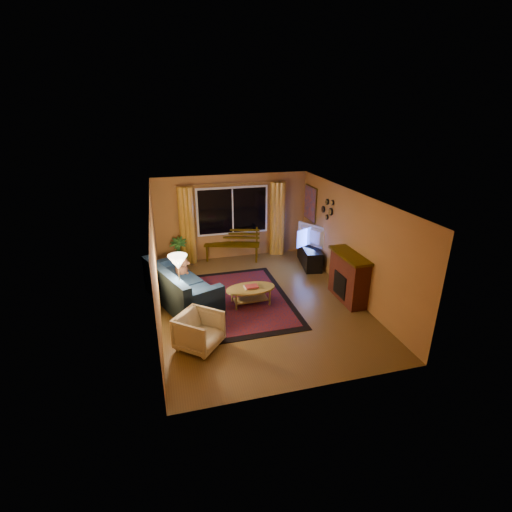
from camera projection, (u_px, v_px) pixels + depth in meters
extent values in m
cube|color=brown|center=(259.00, 302.00, 8.72)|extent=(4.50, 6.00, 0.02)
cube|color=white|center=(260.00, 197.00, 7.79)|extent=(4.50, 6.00, 0.02)
cube|color=#B27839|center=(232.00, 217.00, 10.95)|extent=(4.50, 0.02, 2.50)
cube|color=#B27839|center=(155.00, 263.00, 7.71)|extent=(0.02, 6.00, 2.50)
cube|color=#B27839|center=(351.00, 244.00, 8.80)|extent=(0.02, 6.00, 2.50)
cube|color=black|center=(233.00, 211.00, 10.82)|extent=(2.00, 0.02, 1.30)
cylinder|color=#BF8C3F|center=(232.00, 184.00, 10.48)|extent=(3.20, 0.03, 0.03)
cylinder|color=gold|center=(187.00, 226.00, 10.56)|extent=(0.36, 0.36, 2.24)
cylinder|color=gold|center=(277.00, 219.00, 11.21)|extent=(0.36, 0.36, 2.24)
cube|color=#3D2C00|center=(232.00, 252.00, 11.07)|extent=(1.69, 0.95, 0.49)
imported|color=#235B1E|center=(179.00, 253.00, 10.46)|extent=(0.56, 0.56, 0.88)
cube|color=#14273F|center=(182.00, 285.00, 8.54)|extent=(1.72, 2.45, 0.91)
imported|color=beige|center=(199.00, 329.00, 6.94)|extent=(1.01, 1.02, 0.77)
cylinder|color=#BF8C3F|center=(180.00, 288.00, 7.78)|extent=(0.26, 0.26, 1.46)
cube|color=maroon|center=(244.00, 299.00, 8.83)|extent=(2.11, 3.31, 0.02)
cylinder|color=#A08939|center=(251.00, 296.00, 8.56)|extent=(1.19, 1.19, 0.42)
cube|color=black|center=(310.00, 256.00, 10.70)|extent=(0.67, 1.40, 0.56)
imported|color=black|center=(311.00, 236.00, 10.48)|extent=(0.63, 1.02, 0.62)
cube|color=maroon|center=(348.00, 278.00, 8.65)|extent=(0.40, 1.20, 1.10)
cube|color=#CE4F13|center=(310.00, 203.00, 10.84)|extent=(0.04, 0.76, 0.96)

